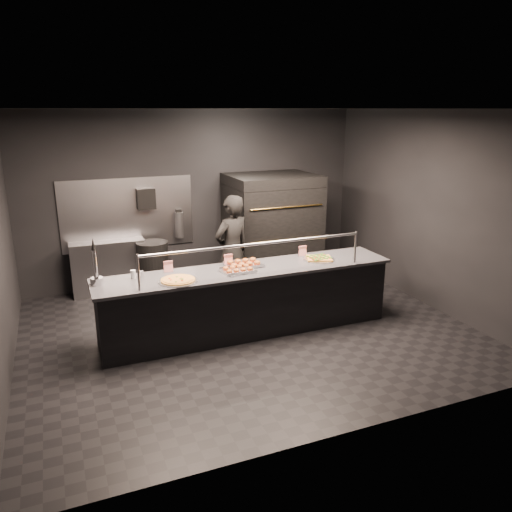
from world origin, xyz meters
The scene contains 15 objects.
room centered at (-0.02, 0.05, 1.50)m, with size 6.04×6.00×3.00m.
service_counter centered at (0.00, 0.00, 0.46)m, with size 4.10×0.78×1.37m.
pizza_oven centered at (1.20, 1.90, 0.97)m, with size 1.50×1.23×1.91m.
prep_shelf centered at (-1.60, 2.32, 0.45)m, with size 1.20×0.35×0.90m, color #99999E.
towel_dispenser centered at (-0.90, 2.39, 1.55)m, with size 0.30×0.20×0.35m, color black.
fire_extinguisher centered at (-0.35, 2.40, 1.06)m, with size 0.14×0.14×0.51m.
beer_tap centered at (-1.95, 0.12, 1.09)m, with size 0.15×0.22×0.59m.
round_pizza centered at (-1.00, -0.15, 0.94)m, with size 0.50×0.50×0.03m.
slider_tray_a centered at (-0.16, -0.06, 0.95)m, with size 0.49×0.41×0.07m.
slider_tray_b centered at (0.00, 0.15, 0.95)m, with size 0.51×0.39×0.08m.
square_pizza centered at (1.10, 0.00, 0.94)m, with size 0.44×0.44×0.05m.
condiment_jar centered at (-1.46, 0.18, 0.97)m, with size 0.16×0.07×0.11m.
tent_cards centered at (-0.07, 0.28, 1.00)m, with size 2.12×0.04×0.15m.
trash_bin centered at (-0.90, 2.08, 0.44)m, with size 0.52×0.52×0.87m, color black.
worker centered at (0.16, 1.07, 0.87)m, with size 0.64×0.42×1.75m, color black.
Camera 1 is at (-2.32, -5.99, 3.00)m, focal length 35.00 mm.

